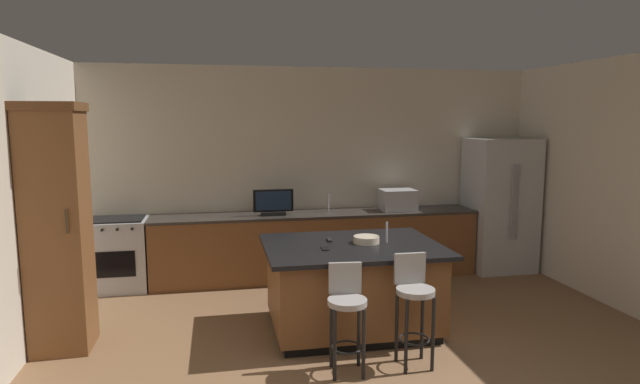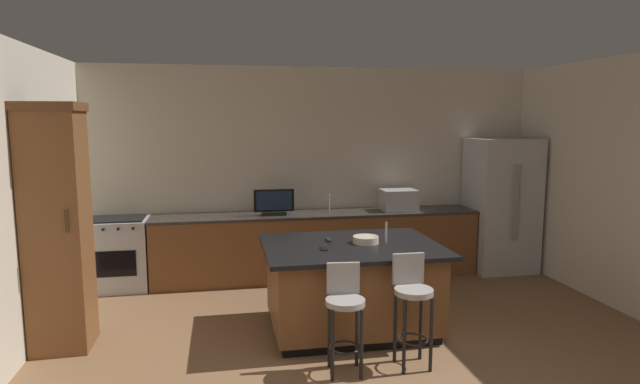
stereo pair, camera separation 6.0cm
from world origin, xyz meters
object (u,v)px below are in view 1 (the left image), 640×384
Objects in this scene: cabinet_tower at (57,224)px; microwave at (398,200)px; refrigerator at (499,205)px; tv_remote at (329,240)px; range_oven at (116,254)px; bar_stool_left at (347,309)px; bar_stool_right at (414,300)px; tv_monitor at (273,203)px; kitchen_island at (352,286)px; fruit_bowl at (366,240)px; cell_phone at (325,249)px.

cabinet_tower is 4.87× the size of microwave.
tv_remote is (-2.86, -1.55, -0.04)m from refrigerator.
refrigerator reaches higher than range_oven.
bar_stool_left reaches higher than range_oven.
tv_monitor is at bearing 109.43° from bar_stool_right.
microwave reaches higher than bar_stool_right.
cabinet_tower is at bearing 164.53° from bar_stool_left.
fruit_bowl is at bearing 10.67° from kitchen_island.
microwave is (-1.52, 0.08, 0.10)m from refrigerator.
tv_monitor is at bearing 113.87° from fruit_bowl.
tv_monitor reaches higher than fruit_bowl.
microwave is 0.90× the size of tv_monitor.
kitchen_island is 6.70× the size of fruit_bowl.
kitchen_island is 1.99m from tv_monitor.
fruit_bowl is 1.79× the size of cell_phone.
range_oven is at bearing 84.22° from cabinet_tower.
fruit_bowl is 0.51m from cell_phone.
cabinet_tower is 2.35× the size of bar_stool_right.
cabinet_tower is at bearing -142.26° from tv_monitor.
microwave is at bearing 23.91° from cabinet_tower.
microwave reaches higher than bar_stool_left.
fruit_bowl is (-2.50, -1.73, -0.01)m from refrigerator.
microwave reaches higher than fruit_bowl.
tv_monitor is 1.93m from fruit_bowl.
bar_stool_right is at bearing -45.99° from cell_phone.
tv_monitor is at bearing 109.09° from kitchen_island.
microwave is 3.13m from bar_stool_left.
bar_stool_left is at bearing -21.18° from cabinet_tower.
bar_stool_left is 5.56× the size of tv_remote.
fruit_bowl is at bearing 22.36° from cell_phone.
cabinet_tower is at bearing 178.96° from fruit_bowl.
fruit_bowl is at bearing -21.07° from tv_remote.
tv_remote is (0.42, -1.58, -0.15)m from tv_monitor.
tv_remote is (-0.36, 0.18, -0.03)m from fruit_bowl.
range_oven is 6.20× the size of cell_phone.
kitchen_island is 10.61× the size of tv_remote.
bar_stool_right is 1.04m from cell_phone.
refrigerator is at bearing 34.73° from tv_remote.
refrigerator is 1.91× the size of bar_stool_right.
tv_monitor reaches higher than bar_stool_left.
refrigerator is 2.05× the size of range_oven.
tv_monitor is 0.54× the size of bar_stool_right.
cabinet_tower is (-5.49, -1.68, 0.26)m from refrigerator.
tv_remote is at bearing 132.47° from kitchen_island.
fruit_bowl is (2.81, -1.81, 0.48)m from range_oven.
bar_stool_left is (2.54, -0.98, -0.65)m from cabinet_tower.
microwave is at bearing 56.89° from tv_remote.
cell_phone is (-0.32, -0.14, 0.45)m from kitchen_island.
refrigerator is 2.02× the size of bar_stool_left.
cabinet_tower is (-2.82, 0.08, 0.75)m from kitchen_island.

